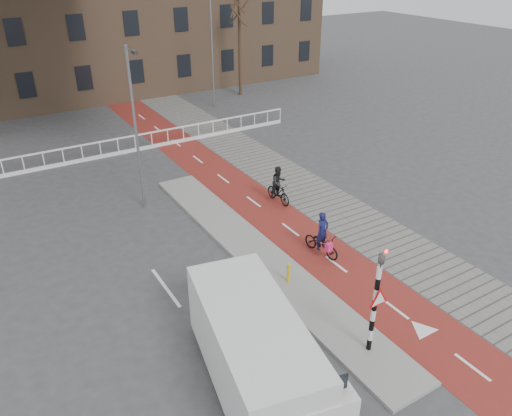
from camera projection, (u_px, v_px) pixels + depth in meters
ground at (340, 307)px, 16.43m from camera, size 120.00×120.00×0.00m
bike_lane at (233, 186)px, 24.66m from camera, size 2.50×60.00×0.01m
sidewalk at (280, 174)px, 25.95m from camera, size 3.00×60.00×0.01m
curb_island at (258, 255)px, 19.10m from camera, size 1.80×16.00×0.12m
traffic_signal at (376, 298)px, 13.70m from camera, size 0.80×0.80×3.68m
bollard at (288, 273)px, 17.31m from camera, size 0.12×0.12×0.75m
cyclist_near at (322, 240)px, 18.99m from camera, size 0.84×1.75×1.78m
cyclist_far at (278, 188)px, 22.78m from camera, size 0.77×1.64×1.76m
van at (253, 349)px, 13.04m from camera, size 3.16×5.72×2.32m
railing at (64, 160)px, 26.82m from camera, size 28.00×0.10×0.99m
tree_right at (240, 45)px, 37.85m from camera, size 0.24×0.24×7.56m
streetlight_near at (136, 132)px, 21.03m from camera, size 0.12×0.12×7.15m
streetlight_right at (212, 49)px, 34.78m from camera, size 0.12×0.12×8.21m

